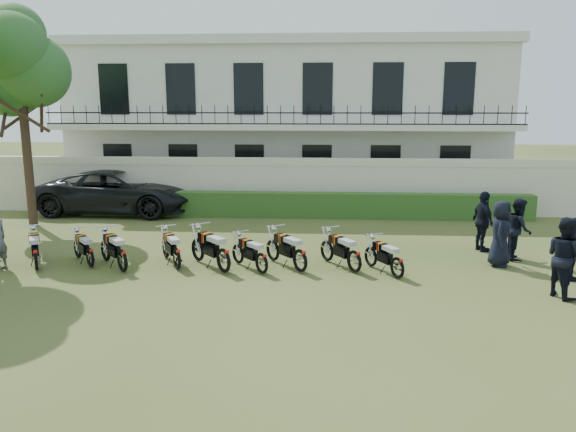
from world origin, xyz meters
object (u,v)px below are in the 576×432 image
motorcycle_8 (354,256)px  tree_west_near (20,63)px  motorcycle_7 (300,255)px  officer_3 (500,234)px  motorcycle_6 (262,258)px  officer_4 (518,229)px  motorcycle_3 (122,255)px  officer_1 (565,257)px  motorcycle_9 (397,263)px  motorcycle_4 (177,253)px  suv (118,192)px  motorcycle_2 (90,253)px  motorcycle_5 (223,254)px  officer_5 (483,221)px  motorcycle_1 (35,254)px  officer_2 (572,249)px

motorcycle_8 → tree_west_near: bearing=121.7°
motorcycle_7 → officer_3: officer_3 is taller
motorcycle_6 → officer_4: (7.28, 1.99, 0.45)m
motorcycle_3 → officer_1: (11.00, -1.16, 0.46)m
motorcycle_7 → motorcycle_9: bearing=-46.8°
motorcycle_4 → suv: suv is taller
officer_1 → motorcycle_2: bearing=62.9°
motorcycle_6 → suv: (-6.90, 8.16, 0.45)m
suv → officer_3: size_ratio=3.48×
motorcycle_6 → officer_4: officer_4 is taller
motorcycle_5 → officer_5: (7.53, 2.85, 0.41)m
motorcycle_2 → officer_5: 11.60m
motorcycle_1 → officer_2: (14.12, 0.15, 0.34)m
motorcycle_9 → motorcycle_6: bearing=147.5°
motorcycle_5 → officer_2: size_ratio=1.00×
motorcycle_5 → motorcycle_2: bearing=135.0°
motorcycle_2 → motorcycle_9: motorcycle_9 is taller
officer_4 → officer_3: bearing=144.2°
motorcycle_2 → motorcycle_5: bearing=-43.6°
officer_2 → motorcycle_5: bearing=77.1°
motorcycle_1 → motorcycle_8: (8.60, 0.39, -0.00)m
motorcycle_1 → suv: 8.32m
motorcycle_7 → motorcycle_8: (1.45, 0.06, -0.02)m
officer_2 → officer_4: officer_4 is taller
motorcycle_2 → motorcycle_4: (2.44, -0.03, 0.03)m
motorcycle_4 → officer_2: 10.35m
motorcycle_1 → motorcycle_2: motorcycle_1 is taller
officer_1 → officer_5: officer_1 is taller
motorcycle_1 → motorcycle_3: 2.39m
motorcycle_6 → motorcycle_2: bearing=136.8°
officer_5 → officer_2: bearing=-166.0°
motorcycle_1 → officer_1: officer_1 is taller
motorcycle_3 → officer_1: officer_1 is taller
motorcycle_3 → motorcycle_5: 2.72m
officer_1 → officer_5: size_ratio=1.03×
officer_2 → officer_3: size_ratio=0.89×
motorcycle_2 → motorcycle_4: size_ratio=0.84×
officer_1 → officer_4: bearing=-20.2°
motorcycle_4 → officer_3: (8.90, 1.02, 0.45)m
motorcycle_5 → officer_3: officer_3 is taller
motorcycle_7 → officer_5: size_ratio=0.86×
officer_4 → motorcycle_2: bearing=107.6°
tree_west_near → officer_3: tree_west_near is taller
motorcycle_8 → motorcycle_5: bearing=150.1°
officer_4 → officer_1: bearing=-170.8°
tree_west_near → officer_1: (16.43, -6.80, -4.93)m
motorcycle_1 → suv: (-0.77, 8.28, 0.41)m
motorcycle_4 → officer_4: officer_4 is taller
motorcycle_6 → motorcycle_7: (1.01, 0.21, 0.05)m
tree_west_near → officer_2: size_ratio=4.82×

